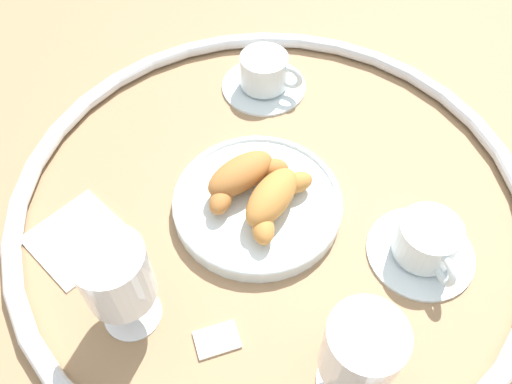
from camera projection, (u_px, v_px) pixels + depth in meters
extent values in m
plane|color=#997551|center=(272.00, 203.00, 0.71)|extent=(2.20, 2.20, 0.00)
torus|color=silver|center=(272.00, 197.00, 0.70)|extent=(0.70, 0.70, 0.02)
cylinder|color=silver|center=(256.00, 201.00, 0.70)|extent=(0.23, 0.23, 0.02)
torus|color=silver|center=(256.00, 197.00, 0.69)|extent=(0.23, 0.23, 0.01)
ellipsoid|color=#AD6B33|center=(241.00, 174.00, 0.68)|extent=(0.11, 0.07, 0.04)
ellipsoid|color=#AD6B33|center=(221.00, 200.00, 0.67)|extent=(0.05, 0.05, 0.03)
ellipsoid|color=#AD6B33|center=(272.00, 168.00, 0.70)|extent=(0.05, 0.04, 0.03)
ellipsoid|color=#BC7A38|center=(272.00, 197.00, 0.66)|extent=(0.11, 0.10, 0.04)
ellipsoid|color=#BC7A38|center=(263.00, 229.00, 0.64)|extent=(0.04, 0.05, 0.03)
ellipsoid|color=#BC7A38|center=(297.00, 183.00, 0.68)|extent=(0.04, 0.03, 0.03)
cylinder|color=silver|center=(264.00, 85.00, 0.84)|extent=(0.14, 0.14, 0.01)
cylinder|color=silver|center=(264.00, 70.00, 0.82)|extent=(0.08, 0.08, 0.05)
cylinder|color=brown|center=(264.00, 59.00, 0.80)|extent=(0.07, 0.07, 0.01)
torus|color=silver|center=(290.00, 77.00, 0.80)|extent=(0.03, 0.04, 0.04)
cylinder|color=silver|center=(421.00, 252.00, 0.66)|extent=(0.14, 0.14, 0.01)
cylinder|color=silver|center=(427.00, 239.00, 0.63)|extent=(0.08, 0.08, 0.05)
cylinder|color=#937A60|center=(432.00, 230.00, 0.61)|extent=(0.07, 0.07, 0.01)
torus|color=silver|center=(445.00, 270.00, 0.60)|extent=(0.02, 0.04, 0.04)
cylinder|color=white|center=(133.00, 313.00, 0.61)|extent=(0.07, 0.07, 0.01)
cylinder|color=white|center=(128.00, 303.00, 0.59)|extent=(0.01, 0.01, 0.05)
cylinder|color=white|center=(115.00, 275.00, 0.53)|extent=(0.08, 0.08, 0.08)
cylinder|color=#E0CC4C|center=(117.00, 278.00, 0.54)|extent=(0.07, 0.07, 0.06)
cylinder|color=white|center=(347.00, 381.00, 0.56)|extent=(0.07, 0.07, 0.01)
cylinder|color=white|center=(351.00, 372.00, 0.54)|extent=(0.01, 0.01, 0.05)
cylinder|color=white|center=(362.00, 350.00, 0.48)|extent=(0.08, 0.08, 0.08)
cylinder|color=gold|center=(360.00, 353.00, 0.49)|extent=(0.07, 0.07, 0.06)
cube|color=white|center=(217.00, 339.00, 0.59)|extent=(0.05, 0.04, 0.01)
cube|color=silver|center=(78.00, 237.00, 0.67)|extent=(0.14, 0.14, 0.01)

